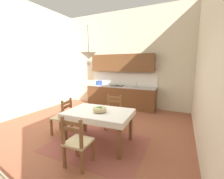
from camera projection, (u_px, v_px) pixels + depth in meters
name	position (u px, v px, depth m)	size (l,w,h in m)	color
ground_plane	(79.00, 136.00, 3.89)	(5.99, 6.82, 0.10)	#99563D
wall_back	(124.00, 60.00, 6.39)	(5.99, 0.12, 3.96)	beige
wall_left	(6.00, 58.00, 4.72)	(0.12, 6.82, 3.96)	beige
wall_right	(215.00, 52.00, 2.40)	(0.12, 6.82, 3.96)	beige
area_rug	(97.00, 144.00, 3.37)	(2.10, 1.60, 0.01)	#964C41
kitchen_cabinetry	(121.00, 87.00, 6.28)	(2.93, 0.63, 2.20)	brown
dining_table	(99.00, 116.00, 3.36)	(1.50, 1.07, 0.75)	brown
dining_chair_tv_side	(63.00, 117.00, 3.85)	(0.48, 0.48, 0.93)	#D1BC89
dining_chair_kitchen_side	(113.00, 112.00, 4.24)	(0.50, 0.50, 0.93)	#D1BC89
dining_chair_camera_side	(77.00, 142.00, 2.60)	(0.44, 0.44, 0.93)	#D1BC89
fruit_bowl	(100.00, 109.00, 3.27)	(0.30, 0.30, 0.12)	tan
pendant_lamp	(89.00, 56.00, 3.08)	(0.32, 0.32, 0.80)	black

